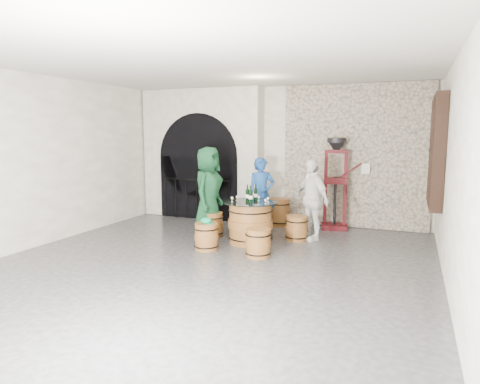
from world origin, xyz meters
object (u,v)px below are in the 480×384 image
at_px(barrel_stool_right, 297,228).
at_px(person_green, 208,192).
at_px(barrel_stool_near_right, 258,243).
at_px(barrel_stool_near_left, 206,237).
at_px(wine_bottle_right, 256,194).
at_px(barrel_stool_left, 213,224).
at_px(barrel_table, 250,223).
at_px(person_blue, 261,194).
at_px(corking_press, 336,177).
at_px(side_barrel, 279,212).
at_px(person_white, 311,200).
at_px(barrel_stool_far, 260,221).
at_px(wine_bottle_left, 247,195).
at_px(wine_bottle_center, 251,196).

xyz_separation_m(barrel_stool_right, person_green, (-1.81, -0.28, 0.68)).
height_order(barrel_stool_near_right, barrel_stool_near_left, same).
bearing_deg(wine_bottle_right, barrel_stool_left, 178.03).
relative_size(barrel_table, person_blue, 0.66).
bearing_deg(corking_press, side_barrel, 175.77).
distance_m(barrel_stool_left, person_blue, 1.29).
distance_m(barrel_table, wine_bottle_right, 0.58).
bearing_deg(side_barrel, wine_bottle_right, -91.78).
bearing_deg(wine_bottle_right, corking_press, 52.07).
xyz_separation_m(barrel_stool_left, person_blue, (0.76, 0.88, 0.55)).
relative_size(person_white, wine_bottle_right, 4.97).
bearing_deg(barrel_stool_right, barrel_stool_far, 156.54).
bearing_deg(barrel_stool_near_left, barrel_stool_right, 43.57).
distance_m(barrel_stool_near_left, person_white, 2.24).
bearing_deg(wine_bottle_left, barrel_stool_near_right, -58.54).
height_order(person_green, wine_bottle_right, person_green).
height_order(barrel_stool_right, person_green, person_green).
relative_size(barrel_stool_near_right, person_blue, 0.31).
xyz_separation_m(person_white, wine_bottle_right, (-0.99, -0.51, 0.14)).
xyz_separation_m(barrel_table, person_white, (1.03, 0.71, 0.40)).
xyz_separation_m(barrel_stool_near_right, side_barrel, (-0.38, 2.52, 0.07)).
relative_size(barrel_stool_near_left, person_blue, 0.31).
xyz_separation_m(barrel_stool_far, side_barrel, (0.22, 0.75, 0.07)).
bearing_deg(barrel_stool_left, wine_bottle_center, -18.40).
distance_m(barrel_stool_near_right, person_green, 1.97).
bearing_deg(barrel_stool_near_left, side_barrel, 74.98).
xyz_separation_m(person_green, wine_bottle_right, (1.06, -0.06, 0.02)).
height_order(barrel_stool_near_right, wine_bottle_center, wine_bottle_center).
bearing_deg(barrel_table, barrel_stool_right, 34.54).
bearing_deg(side_barrel, wine_bottle_left, -95.27).
xyz_separation_m(barrel_stool_right, barrel_stool_near_left, (-1.36, -1.30, 0.00)).
bearing_deg(barrel_stool_right, person_white, 34.54).
distance_m(barrel_stool_far, person_blue, 0.58).
bearing_deg(wine_bottle_left, person_blue, 94.90).
relative_size(wine_bottle_right, side_barrel, 0.51).
height_order(barrel_stool_right, corking_press, corking_press).
height_order(barrel_table, person_blue, person_blue).
relative_size(barrel_stool_right, person_blue, 0.31).
bearing_deg(person_white, side_barrel, 172.21).
height_order(person_green, wine_bottle_left, person_green).
height_order(barrel_stool_near_right, person_green, person_green).
relative_size(barrel_stool_right, wine_bottle_left, 1.52).
relative_size(barrel_stool_near_left, person_green, 0.27).
relative_size(barrel_stool_left, barrel_stool_near_left, 1.00).
xyz_separation_m(barrel_stool_near_left, wine_bottle_left, (0.50, 0.79, 0.70)).
height_order(barrel_stool_far, person_blue, person_blue).
bearing_deg(side_barrel, barrel_stool_right, -58.45).
bearing_deg(person_blue, wine_bottle_center, -110.17).
bearing_deg(wine_bottle_center, barrel_stool_far, 99.76).
distance_m(barrel_stool_far, wine_bottle_left, 1.15).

